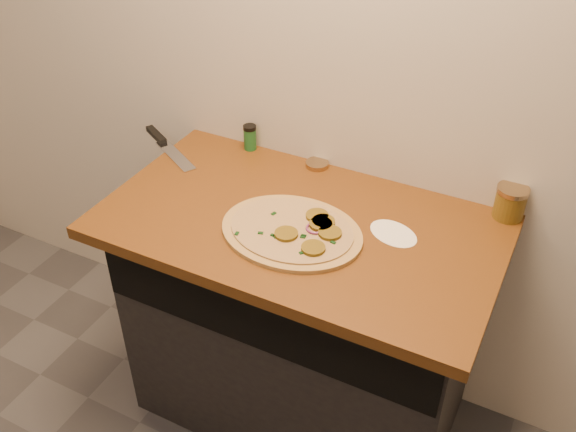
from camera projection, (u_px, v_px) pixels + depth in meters
The scene contains 8 objects.
cabinet at pixel (303, 324), 2.22m from camera, with size 1.10×0.60×0.86m, color black.
countertop at pixel (300, 225), 1.94m from camera, with size 1.20×0.70×0.04m, color brown.
pizza at pixel (294, 231), 1.86m from camera, with size 0.43×0.43×0.03m.
chefs_knife at pixel (165, 144), 2.28m from camera, with size 0.32×0.20×0.02m.
mason_jar_lid at pixel (317, 164), 2.17m from camera, with size 0.08×0.08×0.02m, color #9D815B.
salsa_jar at pixel (510, 202), 1.91m from camera, with size 0.10×0.10×0.10m.
spice_shaker at pixel (250, 137), 2.24m from camera, with size 0.05×0.05×0.09m.
flour_spill at pixel (393, 233), 1.87m from camera, with size 0.15×0.15×0.00m, color white.
Camera 1 is at (0.67, 0.02, 2.04)m, focal length 40.00 mm.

